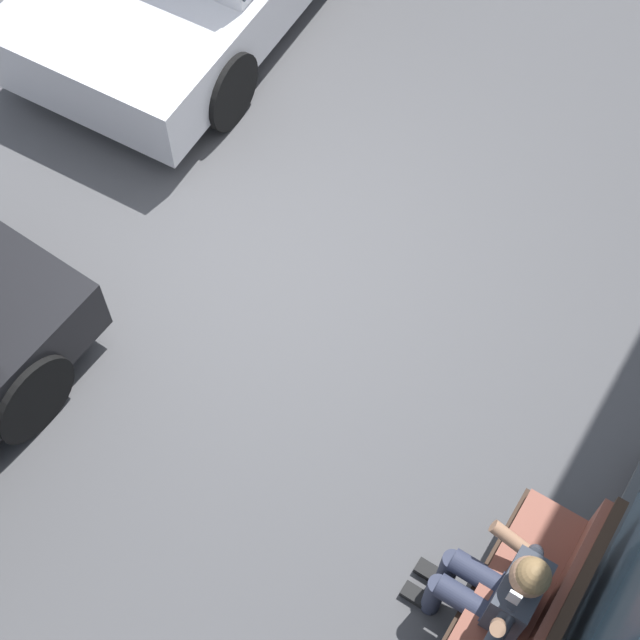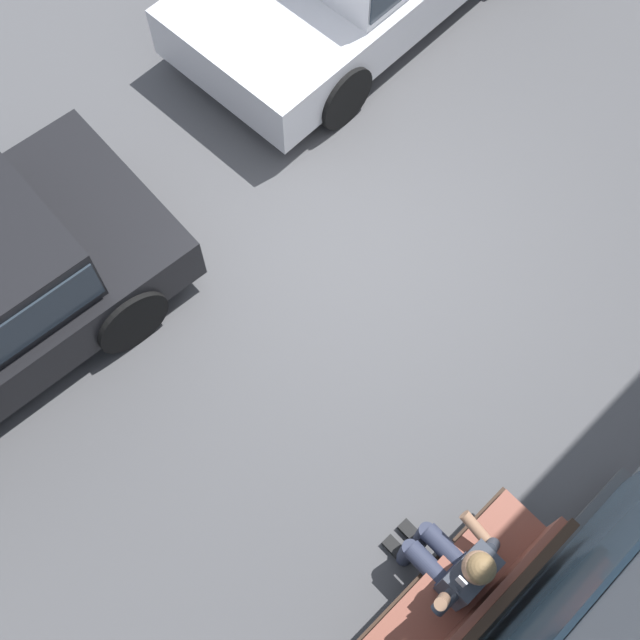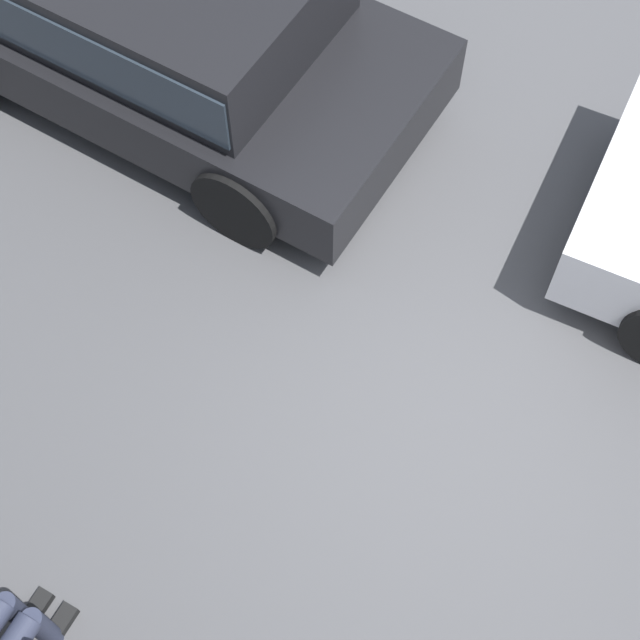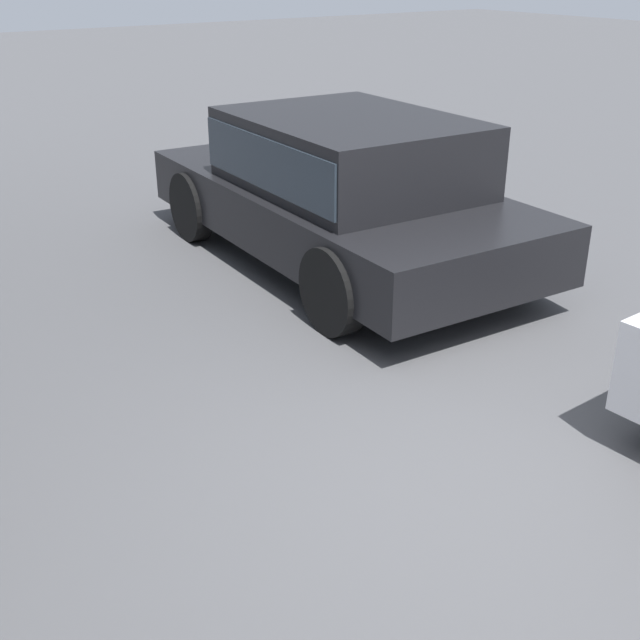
{
  "view_description": "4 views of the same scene",
  "coord_description": "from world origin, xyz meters",
  "views": [
    {
      "loc": [
        3.49,
        2.6,
        6.39
      ],
      "look_at": [
        0.76,
        0.86,
        0.8
      ],
      "focal_mm": 55.0,
      "sensor_mm": 36.0,
      "label": 1
    },
    {
      "loc": [
        2.94,
        2.6,
        6.55
      ],
      "look_at": [
        1.22,
        0.8,
        1.22
      ],
      "focal_mm": 45.0,
      "sensor_mm": 36.0,
      "label": 2
    },
    {
      "loc": [
        -0.32,
        2.6,
        5.96
      ],
      "look_at": [
        0.94,
        0.3,
        1.19
      ],
      "focal_mm": 55.0,
      "sensor_mm": 36.0,
      "label": 3
    },
    {
      "loc": [
        -2.39,
        2.6,
        2.64
      ],
      "look_at": [
        0.9,
        0.31,
        0.81
      ],
      "focal_mm": 45.0,
      "sensor_mm": 36.0,
      "label": 4
    }
  ],
  "objects": [
    {
      "name": "ground_plane",
      "position": [
        0.0,
        0.0,
        0.0
      ],
      "size": [
        60.0,
        60.0,
        0.0
      ],
      "primitive_type": "plane",
      "color": "#4C4C4F"
    },
    {
      "name": "parked_car_mid",
      "position": [
        3.28,
        -1.6,
        0.76
      ],
      "size": [
        4.27,
        2.14,
        1.37
      ],
      "color": "black",
      "rests_on": "ground_plane"
    }
  ]
}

